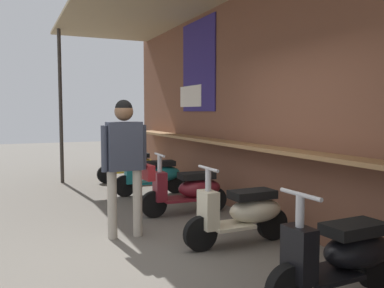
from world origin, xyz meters
TOP-DOWN VIEW (x-y plane):
  - ground_plane at (0.00, 0.00)m, footprint 36.12×36.12m
  - market_stall_facade at (-0.00, 1.84)m, footprint 12.90×2.63m
  - scooter_yellow at (-4.87, 1.08)m, footprint 0.47×1.40m
  - scooter_teal at (-3.28, 1.08)m, footprint 0.49×1.40m
  - scooter_maroon at (-1.61, 1.08)m, footprint 0.48×1.40m
  - scooter_cream at (-0.01, 1.08)m, footprint 0.46×1.40m
  - scooter_black at (1.59, 1.08)m, footprint 0.46×1.40m
  - shopper_with_handbag at (-0.87, -0.13)m, footprint 0.29×0.68m

SIDE VIEW (x-z plane):
  - ground_plane at x=0.00m, z-range 0.00..0.00m
  - scooter_yellow at x=-4.87m, z-range -0.10..0.87m
  - scooter_teal at x=-3.28m, z-range -0.10..0.87m
  - scooter_maroon at x=-1.61m, z-range -0.10..0.87m
  - scooter_cream at x=-0.01m, z-range -0.10..0.87m
  - scooter_black at x=1.59m, z-range -0.10..0.87m
  - shopper_with_handbag at x=-0.87m, z-range 0.20..1.95m
  - market_stall_facade at x=0.00m, z-range 0.22..3.73m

